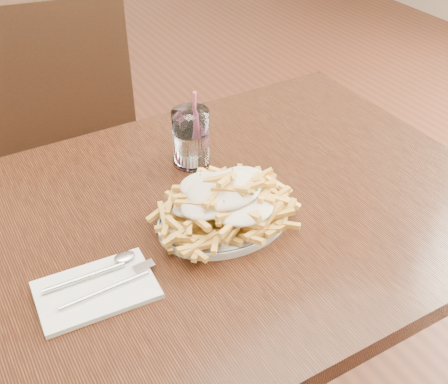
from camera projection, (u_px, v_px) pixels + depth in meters
table at (201, 245)px, 1.13m from camera, size 1.20×0.80×0.75m
chair_far at (53, 133)px, 1.68m from camera, size 0.54×0.54×1.00m
fries_plate at (224, 218)px, 1.06m from camera, size 0.27×0.24×0.02m
loaded_fries at (224, 196)px, 1.03m from camera, size 0.28×0.23×0.08m
napkin at (96, 290)px, 0.92m from camera, size 0.20×0.14×0.01m
cutlery at (94, 284)px, 0.92m from camera, size 0.20×0.07×0.01m
water_glass at (191, 141)px, 1.19m from camera, size 0.08×0.08×0.17m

